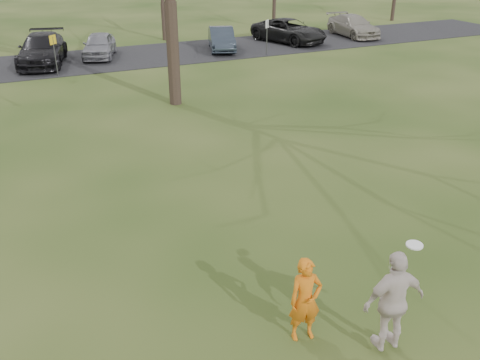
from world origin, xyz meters
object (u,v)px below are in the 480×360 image
object	(u,v)px
player_defender	(305,300)
car_3	(42,49)
car_5	(222,39)
catching_play	(394,301)
car_6	(289,31)
car_7	(353,26)
car_4	(99,45)

from	to	relation	value
player_defender	car_3	distance (m)	24.79
player_defender	car_3	bearing A→B (deg)	104.23
car_5	catching_play	bearing A→B (deg)	-88.56
car_3	car_6	size ratio (longest dim) A/B	1.03
car_6	catching_play	distance (m)	28.53
car_3	car_6	world-z (taller)	car_3
player_defender	car_3	world-z (taller)	car_3
car_7	car_4	bearing A→B (deg)	-178.03
car_5	car_4	bearing A→B (deg)	-170.66
car_6	car_7	xyz separation A→B (m)	(5.22, 0.05, -0.04)
car_4	car_5	xyz separation A→B (m)	(7.29, -1.10, -0.01)
catching_play	car_5	bearing A→B (deg)	73.52
player_defender	car_7	distance (m)	31.14
car_3	car_7	xyz separation A→B (m)	(20.82, 0.04, -0.10)
car_4	car_7	bearing A→B (deg)	16.96
car_3	car_7	distance (m)	20.82
car_3	car_7	bearing A→B (deg)	13.53
car_3	catching_play	world-z (taller)	catching_play
car_4	car_6	distance (m)	12.41
car_3	catching_play	distance (m)	25.82
car_5	player_defender	bearing A→B (deg)	-91.60
car_5	catching_play	world-z (taller)	catching_play
player_defender	catching_play	world-z (taller)	catching_play
player_defender	car_4	size ratio (longest dim) A/B	0.40
car_3	car_7	size ratio (longest dim) A/B	1.13
car_6	catching_play	world-z (taller)	catching_play
car_6	car_7	world-z (taller)	car_6
car_4	catching_play	xyz separation A→B (m)	(-0.12, -26.16, 0.35)
player_defender	car_4	bearing A→B (deg)	96.89
car_4	player_defender	bearing A→B (deg)	-74.35
car_3	car_5	bearing A→B (deg)	10.24
car_3	car_6	xyz separation A→B (m)	(15.60, -0.00, -0.06)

